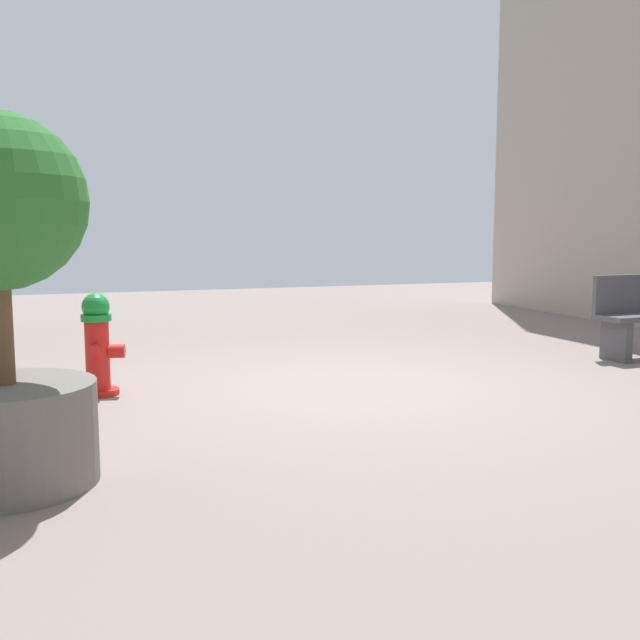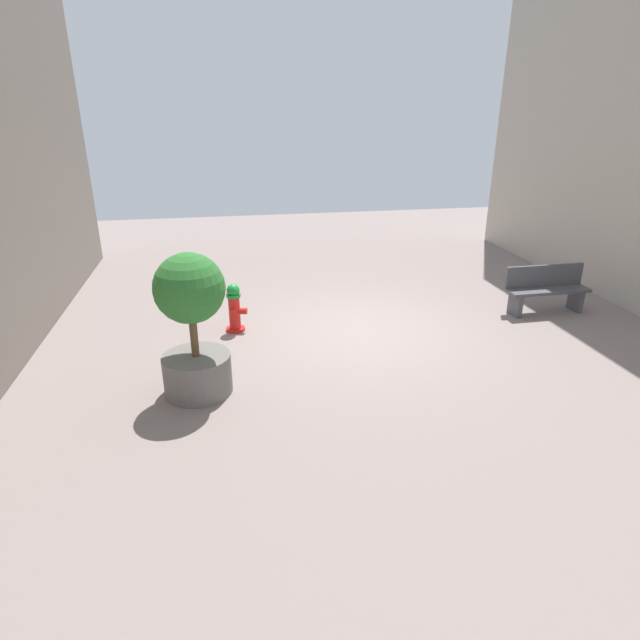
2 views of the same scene
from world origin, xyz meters
TOP-DOWN VIEW (x-y plane):
  - ground_plane at (0.00, 0.00)m, footprint 23.40×23.40m
  - fire_hydrant at (2.28, -0.46)m, footprint 0.42×0.44m
  - bench_near at (-3.93, -0.28)m, footprint 1.69×0.46m
  - planter_tree at (2.90, 1.76)m, footprint 0.98×0.98m

SIDE VIEW (x-z plane):
  - ground_plane at x=0.00m, z-range 0.00..0.00m
  - fire_hydrant at x=2.28m, z-range 0.00..0.91m
  - bench_near at x=-3.93m, z-range 0.02..0.97m
  - planter_tree at x=2.90m, z-range 0.07..2.16m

